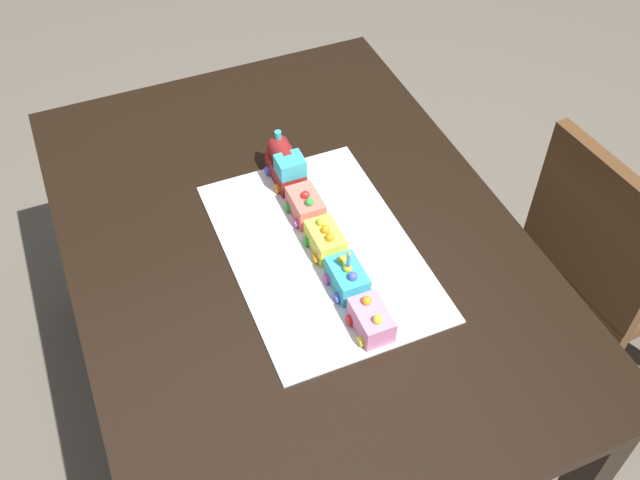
% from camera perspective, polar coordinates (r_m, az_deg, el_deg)
% --- Properties ---
extents(ground_plane, '(8.00, 8.00, 0.00)m').
position_cam_1_polar(ground_plane, '(2.24, -1.58, -12.73)').
color(ground_plane, '#6B6054').
extents(dining_table, '(1.40, 1.00, 0.74)m').
position_cam_1_polar(dining_table, '(1.72, -2.01, -2.23)').
color(dining_table, black).
rests_on(dining_table, ground).
extents(chair, '(0.43, 0.43, 0.86)m').
position_cam_1_polar(chair, '(2.09, 21.88, -1.68)').
color(chair, brown).
rests_on(chair, ground).
extents(cake_board, '(0.60, 0.40, 0.00)m').
position_cam_1_polar(cake_board, '(1.61, 0.00, -0.77)').
color(cake_board, silver).
rests_on(cake_board, dining_table).
extents(cake_locomotive, '(0.14, 0.08, 0.12)m').
position_cam_1_polar(cake_locomotive, '(1.74, -2.75, 5.96)').
color(cake_locomotive, maroon).
rests_on(cake_locomotive, cake_board).
extents(cake_car_hopper_coral, '(0.10, 0.08, 0.07)m').
position_cam_1_polar(cake_car_hopper_coral, '(1.66, -1.14, 2.76)').
color(cake_car_hopper_coral, '#F27260').
rests_on(cake_car_hopper_coral, cake_board).
extents(cake_car_gondola_lemon, '(0.10, 0.08, 0.07)m').
position_cam_1_polar(cake_car_gondola_lemon, '(1.59, 0.44, 0.02)').
color(cake_car_gondola_lemon, '#F4E04C').
rests_on(cake_car_gondola_lemon, cake_board).
extents(cake_car_flatbed_turquoise, '(0.10, 0.08, 0.07)m').
position_cam_1_polar(cake_car_flatbed_turquoise, '(1.52, 2.18, -3.01)').
color(cake_car_flatbed_turquoise, '#38B7C6').
rests_on(cake_car_flatbed_turquoise, cake_board).
extents(cake_car_tanker_bubblegum, '(0.10, 0.08, 0.07)m').
position_cam_1_polar(cake_car_tanker_bubblegum, '(1.45, 4.09, -6.34)').
color(cake_car_tanker_bubblegum, pink).
rests_on(cake_car_tanker_bubblegum, cake_board).
extents(birthday_candle, '(0.01, 0.01, 0.05)m').
position_cam_1_polar(birthday_candle, '(1.47, 2.29, -1.45)').
color(birthday_candle, '#4CA5E5').
rests_on(birthday_candle, cake_car_flatbed_turquoise).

